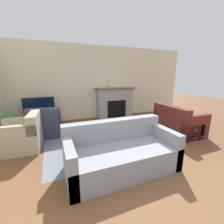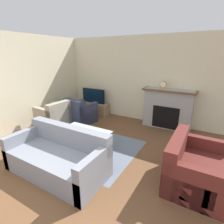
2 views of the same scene
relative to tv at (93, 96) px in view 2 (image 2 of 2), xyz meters
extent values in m
plane|color=brown|center=(1.69, -4.24, -0.68)|extent=(20.00, 20.00, 0.00)
cube|color=beige|center=(1.69, 0.29, 0.67)|extent=(8.37, 0.06, 2.70)
cube|color=beige|center=(-1.02, -1.99, 0.67)|extent=(0.06, 7.50, 2.70)
cube|color=slate|center=(1.33, -2.14, -0.67)|extent=(2.38, 1.89, 0.00)
cube|color=#9E9993|center=(2.70, 0.05, -0.09)|extent=(1.38, 0.42, 1.17)
cube|color=black|center=(2.70, -0.17, -0.31)|extent=(0.76, 0.01, 0.66)
cube|color=brown|center=(2.70, 0.02, 0.47)|extent=(1.50, 0.48, 0.05)
cube|color=#997A56|center=(0.00, 0.00, -0.47)|extent=(1.18, 0.36, 0.41)
cube|color=black|center=(0.00, 0.00, 0.00)|extent=(0.94, 0.05, 0.53)
cube|color=black|center=(0.00, -0.02, 0.00)|extent=(0.90, 0.01, 0.49)
cube|color=gray|center=(1.45, -3.19, -0.47)|extent=(1.91, 0.91, 0.42)
cube|color=gray|center=(1.45, -2.84, -0.06)|extent=(1.91, 0.20, 0.40)
cube|color=gray|center=(0.56, -3.19, -0.35)|extent=(0.14, 0.91, 0.66)
cube|color=gray|center=(2.33, -3.19, -0.35)|extent=(0.14, 0.91, 0.66)
cube|color=#5B231E|center=(3.73, -2.24, -0.47)|extent=(0.88, 1.22, 0.42)
cube|color=#5B231E|center=(3.39, -2.24, -0.06)|extent=(0.20, 1.22, 0.40)
cube|color=#5B231E|center=(3.73, -2.78, -0.35)|extent=(0.88, 0.14, 0.66)
cube|color=#5B231E|center=(3.73, -1.70, -0.35)|extent=(0.88, 0.14, 0.66)
cube|color=#9E937F|center=(-0.32, -1.67, -0.47)|extent=(0.87, 0.85, 0.42)
cube|color=#9E937F|center=(-0.01, -1.69, -0.06)|extent=(0.25, 0.81, 0.40)
cube|color=#9E937F|center=(-0.30, -1.34, -0.35)|extent=(0.82, 0.20, 0.66)
cube|color=#9E937F|center=(-0.34, -2.00, -0.35)|extent=(0.82, 0.20, 0.66)
cube|color=#33384C|center=(0.18, -0.94, -0.47)|extent=(0.87, 0.88, 0.42)
cube|color=#33384C|center=(0.14, -1.23, -0.06)|extent=(0.78, 0.31, 0.40)
cube|color=#33384C|center=(0.49, -0.99, -0.35)|extent=(0.26, 0.79, 0.66)
cube|color=#33384C|center=(-0.12, -0.89, -0.35)|extent=(0.26, 0.79, 0.66)
cylinder|color=#333338|center=(0.78, -2.54, -0.47)|extent=(0.04, 0.04, 0.42)
cylinder|color=#333338|center=(1.88, -2.54, -0.47)|extent=(0.04, 0.04, 0.42)
cylinder|color=#333338|center=(0.78, -1.93, -0.47)|extent=(0.04, 0.04, 0.42)
cylinder|color=#333338|center=(1.88, -1.93, -0.47)|extent=(0.04, 0.04, 0.42)
cube|color=silver|center=(1.33, -2.23, -0.25)|extent=(1.18, 0.69, 0.02)
cylinder|color=beige|center=(-0.67, -0.75, -0.55)|extent=(0.26, 0.26, 0.25)
cylinder|color=#4C3823|center=(-0.67, -0.75, -0.37)|extent=(0.03, 0.03, 0.11)
sphere|color=#387F3D|center=(-0.67, -0.75, -0.17)|extent=(0.36, 0.36, 0.36)
cube|color=#B79338|center=(2.49, 0.05, 0.51)|extent=(0.14, 0.07, 0.03)
cylinder|color=#B79338|center=(2.49, 0.05, 0.62)|extent=(0.20, 0.07, 0.20)
cylinder|color=white|center=(2.49, 0.01, 0.62)|extent=(0.16, 0.00, 0.16)
camera|label=1|loc=(0.40, -5.31, 0.95)|focal=24.00mm
camera|label=2|loc=(3.75, -5.10, 1.46)|focal=28.00mm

